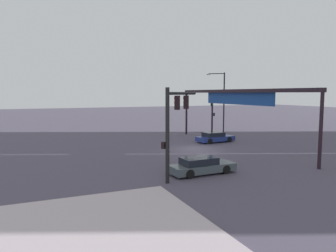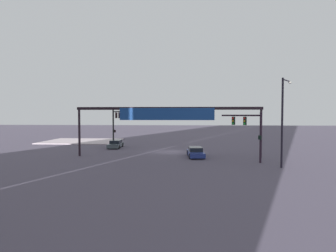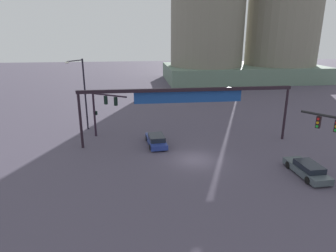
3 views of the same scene
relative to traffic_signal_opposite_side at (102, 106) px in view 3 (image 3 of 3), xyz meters
The scene contains 6 objects.
ground_plane 12.58m from the traffic_signal_opposite_side, 38.86° to the right, with size 201.71×201.71×0.00m, color #4D4657.
traffic_signal_opposite_side is the anchor object (origin of this frame).
streetlamp_curved_arm 4.22m from the traffic_signal_opposite_side, 127.54° to the left, with size 1.80×2.35×8.85m.
overhead_sign_gantry 9.97m from the traffic_signal_opposite_side, 17.35° to the right, with size 23.03×0.43×6.22m.
sedan_car_approaching 7.47m from the traffic_signal_opposite_side, 28.28° to the right, with size 2.18×4.73×1.21m.
sedan_car_waiting_far 22.15m from the traffic_signal_opposite_side, 33.23° to the right, with size 2.01×4.92×1.21m.
Camera 3 is at (-5.77, -26.42, 11.98)m, focal length 32.04 mm.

